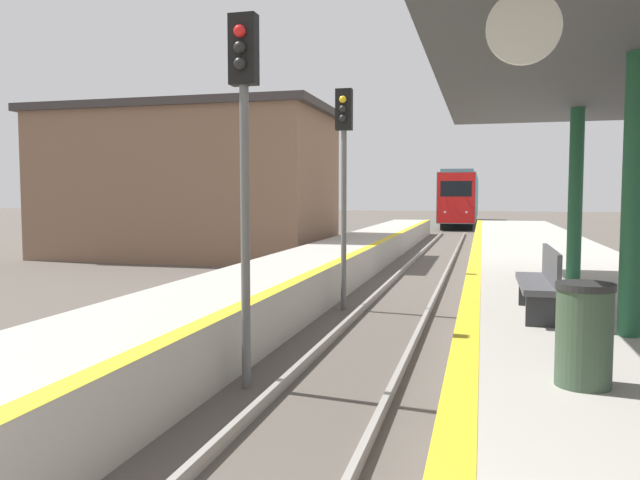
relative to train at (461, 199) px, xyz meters
The scene contains 7 objects.
train is the anchor object (origin of this frame).
signal_near 48.63m from the train, 91.43° to the right, with size 0.36×0.31×4.90m.
signal_mid 42.77m from the train, 91.58° to the right, with size 0.36×0.31×4.90m.
station_canopy 48.57m from the train, 85.88° to the right, with size 4.69×14.00×3.46m.
trash_bin 50.67m from the train, 86.98° to the right, with size 0.49×0.49×0.89m.
bench 47.45m from the train, 86.86° to the right, with size 0.44×1.91×0.92m.
station_building 33.97m from the train, 107.15° to the right, with size 11.84×6.71×6.11m.
Camera 1 is at (1.81, -1.39, 2.58)m, focal length 35.00 mm.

